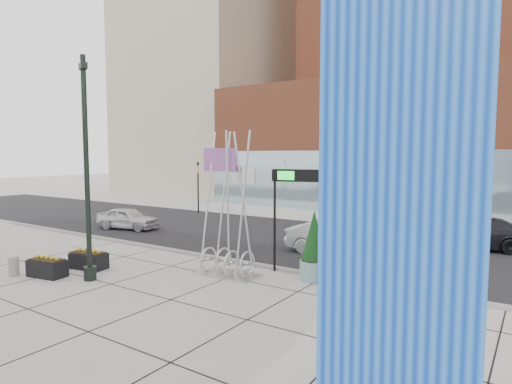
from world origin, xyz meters
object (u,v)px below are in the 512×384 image
Objects in this scene: overhead_street_sign at (290,184)px; car_silver_mid at (337,238)px; blue_pylon at (403,183)px; concrete_bollard at (14,266)px; public_art_sculpture at (228,238)px; car_white_west at (128,219)px; lamp_post at (87,190)px.

car_silver_mid is (0.27, 3.99, -2.73)m from overhead_street_sign.
concrete_bollard is (-14.92, 1.41, -3.83)m from blue_pylon.
car_white_west is at bearing 156.25° from public_art_sculpture.
public_art_sculpture is 3.16m from overhead_street_sign.
car_white_west is 0.84× the size of car_silver_mid.
blue_pylon is at bearing -131.66° from car_white_west.
car_silver_mid is at bearing 55.91° from lamp_post.
car_silver_mid is (8.94, 10.18, 0.41)m from concrete_bollard.
public_art_sculpture is 5.96m from car_silver_mid.
car_white_west is 13.67m from car_silver_mid.
public_art_sculpture is 1.36× the size of overhead_street_sign.
lamp_post is 11.17× the size of concrete_bollard.
public_art_sculpture reaches higher than car_white_west.
overhead_street_sign is at bearing 40.44° from lamp_post.
blue_pylon is 2.13× the size of overhead_street_sign.
concrete_bollard is 13.55m from car_silver_mid.
blue_pylon reaches higher than public_art_sculpture.
public_art_sculpture is 12.44m from car_white_west.
lamp_post is at bearing 160.57° from blue_pylon.
blue_pylon is 2.19× the size of car_white_west.
overhead_street_sign is (5.74, 4.89, 0.15)m from lamp_post.
public_art_sculpture is at bearing -125.08° from car_white_west.
lamp_post is 11.03m from car_silver_mid.
car_white_west reaches higher than concrete_bollard.
concrete_bollard is 0.16× the size of car_silver_mid.
blue_pylon reaches higher than concrete_bollard.
lamp_post reaches higher than car_silver_mid.
lamp_post is (-12.00, 2.71, -0.84)m from blue_pylon.
blue_pylon is 13.48m from car_silver_mid.
lamp_post reaches higher than public_art_sculpture.
concrete_bollard is at bearing -147.25° from public_art_sculpture.
car_silver_mid is at bearing 67.17° from public_art_sculpture.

